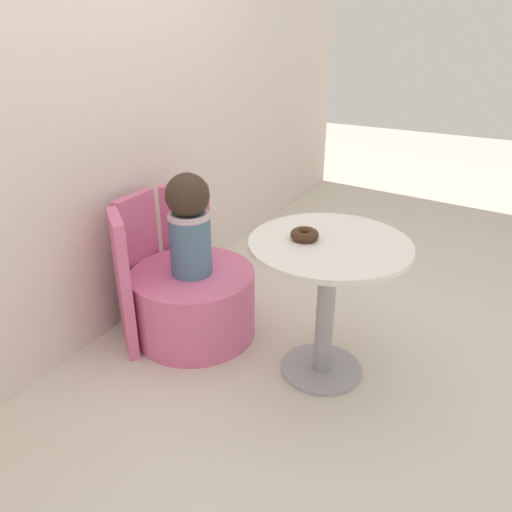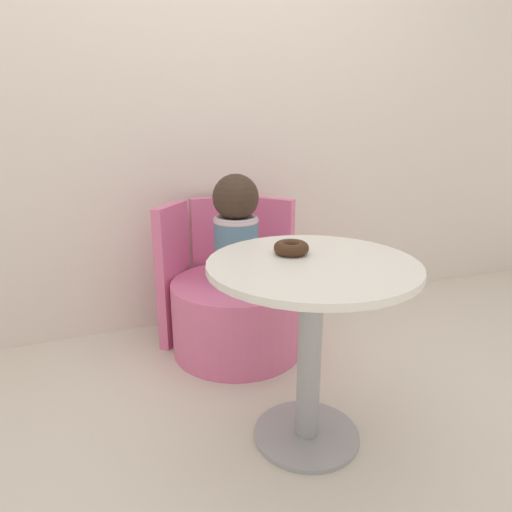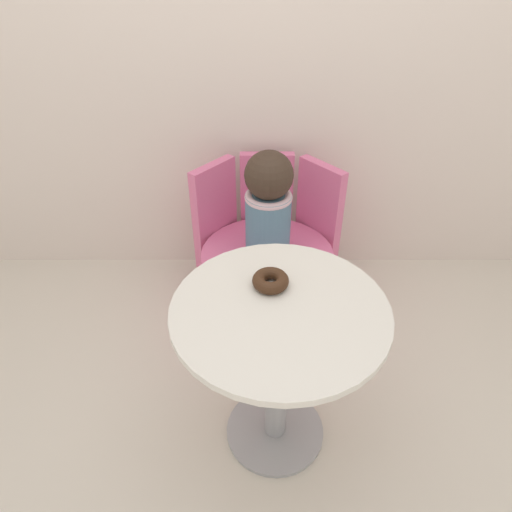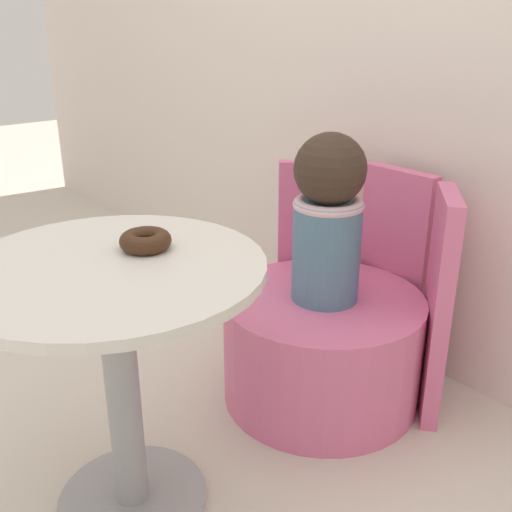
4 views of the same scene
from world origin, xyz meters
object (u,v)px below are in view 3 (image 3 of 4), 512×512
at_px(child_figure, 268,205).
at_px(donut, 271,281).
at_px(round_table, 279,347).
at_px(tub_chair, 267,282).

height_order(child_figure, donut, child_figure).
height_order(round_table, tub_chair, round_table).
xyz_separation_m(tub_chair, child_figure, (-0.00, -0.00, 0.45)).
height_order(round_table, donut, donut).
distance_m(round_table, tub_chair, 0.79).
relative_size(round_table, donut, 5.72).
bearing_deg(donut, tub_chair, 89.31).
distance_m(round_table, donut, 0.23).
relative_size(round_table, tub_chair, 1.09).
bearing_deg(round_table, tub_chair, 91.62).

